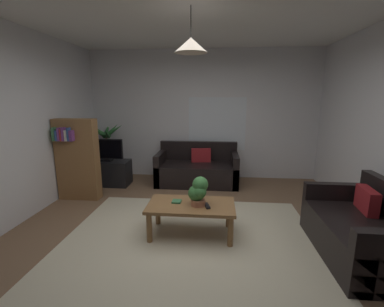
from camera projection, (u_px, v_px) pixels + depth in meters
floor at (190, 242)px, 3.26m from camera, size 4.87×5.47×0.02m
rug at (188, 250)px, 3.06m from camera, size 3.16×3.01×0.01m
wall_back at (203, 115)px, 5.65m from camera, size 4.99×0.06×2.73m
window_pane at (217, 124)px, 5.63m from camera, size 1.22×0.01×1.13m
couch_under_window at (197, 170)px, 5.39m from camera, size 1.64×0.84×0.82m
couch_right_side at (363, 233)px, 2.89m from camera, size 0.84×1.39×0.82m
coffee_table at (191, 209)px, 3.34m from camera, size 1.10×0.60×0.42m
book_on_table_0 at (177, 201)px, 3.38m from camera, size 0.12×0.12×0.02m
remote_on_table_0 at (207, 206)px, 3.25m from camera, size 0.09×0.17×0.02m
potted_plant_on_table at (199, 191)px, 3.26m from camera, size 0.25×0.23×0.37m
tv_stand at (107, 173)px, 5.30m from camera, size 0.90×0.44×0.50m
tv at (105, 150)px, 5.18m from camera, size 0.70×0.16×0.44m
potted_palm_corner at (107, 151)px, 5.71m from camera, size 0.84×0.89×1.28m
bookshelf_corner at (77, 159)px, 4.48m from camera, size 0.70×0.31×1.40m
pendant_lamp at (191, 45)px, 2.93m from camera, size 0.38×0.38×0.49m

